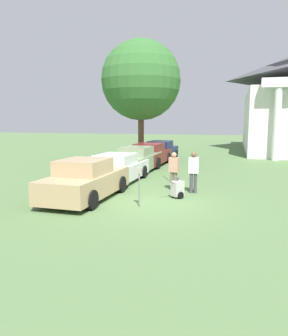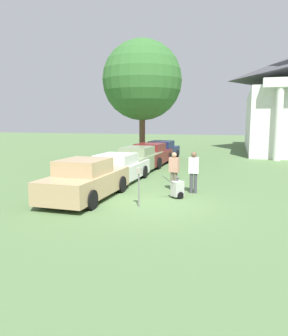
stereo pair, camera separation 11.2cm
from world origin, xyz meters
name	(u,v)px [view 1 (the left image)]	position (x,y,z in m)	size (l,w,h in m)	color
ground_plane	(150,204)	(0.00, 0.00, 0.00)	(120.00, 120.00, 0.00)	#517042
parked_car_tan	(86,181)	(-2.66, 0.13, 0.73)	(2.14, 4.73, 1.60)	tan
parked_car_white	(117,169)	(-2.66, 3.71, 0.67)	(2.09, 5.05, 1.44)	silver
parked_car_sage	(137,160)	(-2.66, 7.19, 0.72)	(2.03, 5.26, 1.53)	gray
parked_car_maroon	(150,155)	(-2.66, 10.21, 0.72)	(2.16, 5.23, 1.53)	maroon
parked_car_navy	(161,151)	(-2.66, 13.60, 0.69)	(2.07, 5.13, 1.49)	#19234C
parking_meter	(139,180)	(-0.28, -0.50, 0.99)	(0.18, 0.09, 1.42)	slate
person_worker	(174,169)	(0.40, 2.60, 0.97)	(0.46, 0.31, 1.70)	#665B4C
person_supervisor	(194,170)	(1.30, 2.30, 1.01)	(0.44, 0.26, 1.77)	#3F3F47
equipment_cart	(177,188)	(0.80, 1.23, 0.39)	(0.78, 0.88, 1.00)	#B2B2AD
shade_tree	(141,80)	(-3.88, 12.26, 5.99)	(5.85, 5.85, 8.93)	brown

